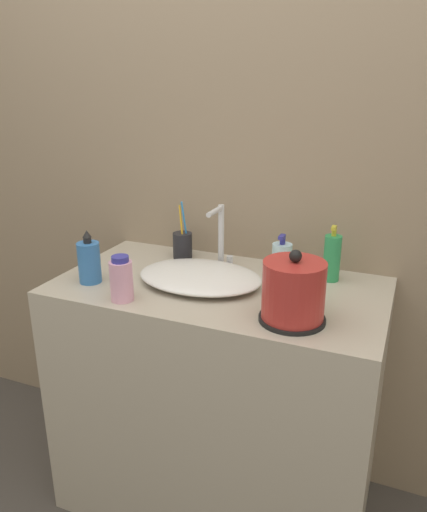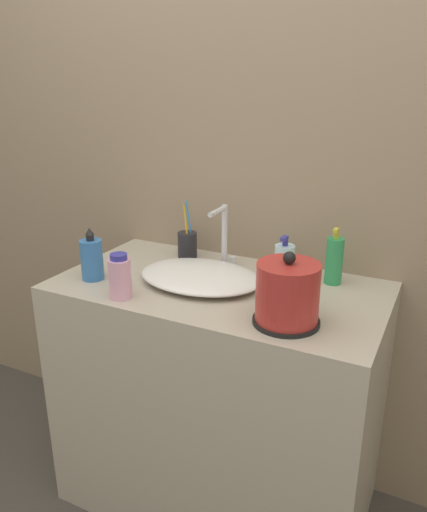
# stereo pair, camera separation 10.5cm
# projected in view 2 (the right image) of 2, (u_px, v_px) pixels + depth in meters

# --- Properties ---
(wall_back) EXTENTS (6.00, 0.04, 2.60)m
(wall_back) POSITION_uv_depth(u_px,v_px,m) (257.00, 152.00, 1.81)
(wall_back) COLOR gray
(wall_back) RESTS_ON ground_plane
(vanity_counter) EXTENTS (1.10, 0.59, 0.90)m
(vanity_counter) POSITION_uv_depth(u_px,v_px,m) (218.00, 398.00, 1.82)
(vanity_counter) COLOR #B7AD99
(vanity_counter) RESTS_ON ground_plane
(sink_basin) EXTENTS (0.43, 0.31, 0.05)m
(sink_basin) POSITION_uv_depth(u_px,v_px,m) (200.00, 276.00, 1.68)
(sink_basin) COLOR white
(sink_basin) RESTS_ON vanity_counter
(faucet) EXTENTS (0.06, 0.13, 0.23)m
(faucet) POSITION_uv_depth(u_px,v_px,m) (224.00, 234.00, 1.80)
(faucet) COLOR silver
(faucet) RESTS_ON vanity_counter
(electric_kettle) EXTENTS (0.19, 0.19, 0.21)m
(electric_kettle) POSITION_uv_depth(u_px,v_px,m) (287.00, 296.00, 1.38)
(electric_kettle) COLOR black
(electric_kettle) RESTS_ON vanity_counter
(toothbrush_cup) EXTENTS (0.07, 0.07, 0.23)m
(toothbrush_cup) POSITION_uv_depth(u_px,v_px,m) (187.00, 244.00, 1.92)
(toothbrush_cup) COLOR #232328
(toothbrush_cup) RESTS_ON vanity_counter
(lotion_bottle) EXTENTS (0.07, 0.07, 0.14)m
(lotion_bottle) POSITION_uv_depth(u_px,v_px,m) (284.00, 259.00, 1.75)
(lotion_bottle) COLOR silver
(lotion_bottle) RESTS_ON vanity_counter
(shampoo_bottle) EXTENTS (0.07, 0.07, 0.15)m
(shampoo_bottle) POSITION_uv_depth(u_px,v_px,m) (120.00, 277.00, 1.56)
(shampoo_bottle) COLOR #EAA8C6
(shampoo_bottle) RESTS_ON vanity_counter
(mouthwash_bottle) EXTENTS (0.06, 0.06, 0.19)m
(mouthwash_bottle) POSITION_uv_depth(u_px,v_px,m) (334.00, 260.00, 1.66)
(mouthwash_bottle) COLOR #2D9956
(mouthwash_bottle) RESTS_ON vanity_counter
(hand_cream_bottle) EXTENTS (0.08, 0.08, 0.18)m
(hand_cream_bottle) POSITION_uv_depth(u_px,v_px,m) (92.00, 259.00, 1.70)
(hand_cream_bottle) COLOR #3370B7
(hand_cream_bottle) RESTS_ON vanity_counter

